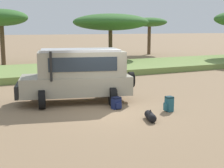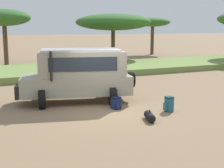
{
  "view_description": "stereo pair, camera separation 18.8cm",
  "coord_description": "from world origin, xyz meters",
  "px_view_note": "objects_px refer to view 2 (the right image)",
  "views": [
    {
      "loc": [
        -5.28,
        -11.23,
        3.35
      ],
      "look_at": [
        0.43,
        0.61,
        1.0
      ],
      "focal_mm": 50.0,
      "sensor_mm": 36.0,
      "label": 1
    },
    {
      "loc": [
        -5.11,
        -11.31,
        3.35
      ],
      "look_at": [
        0.43,
        0.61,
        1.0
      ],
      "focal_mm": 50.0,
      "sensor_mm": 36.0,
      "label": 2
    }
  ],
  "objects_px": {
    "acacia_tree_right_mid": "(113,22)",
    "acacia_tree_far_right": "(153,23)",
    "backpack_cluster_center": "(169,104)",
    "duffel_bag_low_black_case": "(150,116)",
    "backpack_beside_front_wheel": "(116,103)",
    "acacia_tree_centre_back": "(4,18)",
    "safari_vehicle": "(79,74)"
  },
  "relations": [
    {
      "from": "backpack_beside_front_wheel",
      "to": "backpack_cluster_center",
      "type": "height_order",
      "value": "backpack_cluster_center"
    },
    {
      "from": "duffel_bag_low_black_case",
      "to": "acacia_tree_far_right",
      "type": "distance_m",
      "value": 30.26
    },
    {
      "from": "backpack_beside_front_wheel",
      "to": "duffel_bag_low_black_case",
      "type": "distance_m",
      "value": 2.06
    },
    {
      "from": "acacia_tree_right_mid",
      "to": "acacia_tree_far_right",
      "type": "bearing_deg",
      "value": 36.58
    },
    {
      "from": "acacia_tree_centre_back",
      "to": "acacia_tree_right_mid",
      "type": "bearing_deg",
      "value": -11.72
    },
    {
      "from": "acacia_tree_far_right",
      "to": "backpack_cluster_center",
      "type": "bearing_deg",
      "value": -120.76
    },
    {
      "from": "backpack_cluster_center",
      "to": "acacia_tree_centre_back",
      "type": "xyz_separation_m",
      "value": [
        -4.02,
        20.31,
        3.99
      ]
    },
    {
      "from": "backpack_cluster_center",
      "to": "duffel_bag_low_black_case",
      "type": "bearing_deg",
      "value": -151.54
    },
    {
      "from": "backpack_beside_front_wheel",
      "to": "backpack_cluster_center",
      "type": "xyz_separation_m",
      "value": [
        1.76,
        -1.28,
        0.05
      ]
    },
    {
      "from": "safari_vehicle",
      "to": "acacia_tree_centre_back",
      "type": "bearing_deg",
      "value": 94.17
    },
    {
      "from": "safari_vehicle",
      "to": "backpack_cluster_center",
      "type": "distance_m",
      "value": 4.32
    },
    {
      "from": "backpack_cluster_center",
      "to": "acacia_tree_far_right",
      "type": "relative_size",
      "value": 0.13
    },
    {
      "from": "backpack_beside_front_wheel",
      "to": "acacia_tree_right_mid",
      "type": "relative_size",
      "value": 0.06
    },
    {
      "from": "backpack_cluster_center",
      "to": "acacia_tree_centre_back",
      "type": "distance_m",
      "value": 21.09
    },
    {
      "from": "acacia_tree_far_right",
      "to": "safari_vehicle",
      "type": "bearing_deg",
      "value": -129.06
    },
    {
      "from": "backpack_cluster_center",
      "to": "duffel_bag_low_black_case",
      "type": "height_order",
      "value": "backpack_cluster_center"
    },
    {
      "from": "acacia_tree_centre_back",
      "to": "acacia_tree_right_mid",
      "type": "distance_m",
      "value": 10.26
    },
    {
      "from": "acacia_tree_far_right",
      "to": "acacia_tree_centre_back",
      "type": "bearing_deg",
      "value": -166.98
    },
    {
      "from": "duffel_bag_low_black_case",
      "to": "acacia_tree_centre_back",
      "type": "xyz_separation_m",
      "value": [
        -2.65,
        21.05,
        4.14
      ]
    },
    {
      "from": "backpack_cluster_center",
      "to": "acacia_tree_far_right",
      "type": "height_order",
      "value": "acacia_tree_far_right"
    },
    {
      "from": "backpack_cluster_center",
      "to": "acacia_tree_right_mid",
      "type": "height_order",
      "value": "acacia_tree_right_mid"
    },
    {
      "from": "backpack_beside_front_wheel",
      "to": "acacia_tree_far_right",
      "type": "xyz_separation_m",
      "value": [
        16.42,
        23.35,
        3.83
      ]
    },
    {
      "from": "backpack_cluster_center",
      "to": "duffel_bag_low_black_case",
      "type": "relative_size",
      "value": 0.68
    },
    {
      "from": "acacia_tree_centre_back",
      "to": "acacia_tree_far_right",
      "type": "height_order",
      "value": "acacia_tree_centre_back"
    },
    {
      "from": "acacia_tree_far_right",
      "to": "duffel_bag_low_black_case",
      "type": "bearing_deg",
      "value": -122.28
    },
    {
      "from": "safari_vehicle",
      "to": "backpack_cluster_center",
      "type": "relative_size",
      "value": 8.82
    },
    {
      "from": "backpack_beside_front_wheel",
      "to": "safari_vehicle",
      "type": "bearing_deg",
      "value": 118.2
    },
    {
      "from": "acacia_tree_centre_back",
      "to": "acacia_tree_far_right",
      "type": "xyz_separation_m",
      "value": [
        18.67,
        4.32,
        -0.21
      ]
    },
    {
      "from": "backpack_cluster_center",
      "to": "acacia_tree_centre_back",
      "type": "height_order",
      "value": "acacia_tree_centre_back"
    },
    {
      "from": "duffel_bag_low_black_case",
      "to": "acacia_tree_centre_back",
      "type": "height_order",
      "value": "acacia_tree_centre_back"
    },
    {
      "from": "safari_vehicle",
      "to": "duffel_bag_low_black_case",
      "type": "height_order",
      "value": "safari_vehicle"
    },
    {
      "from": "duffel_bag_low_black_case",
      "to": "safari_vehicle",
      "type": "bearing_deg",
      "value": 109.75
    }
  ]
}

